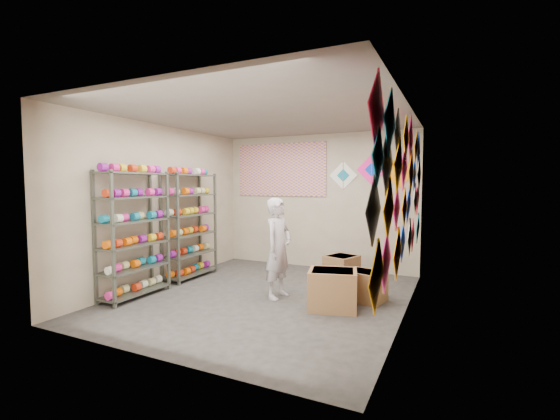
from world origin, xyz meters
The scene contains 12 objects.
ground centered at (0.00, 0.00, 0.00)m, with size 4.50×4.50×0.00m, color #2B2825.
room_walls centered at (0.00, 0.00, 1.64)m, with size 4.50×4.50×4.50m.
shelf_rack_front centered at (-1.78, -0.85, 0.95)m, with size 0.40×1.10×1.90m, color #4C5147.
shelf_rack_back centered at (-1.78, 0.45, 0.95)m, with size 0.40×1.10×1.90m, color #4C5147.
string_spools centered at (-1.78, -0.20, 1.05)m, with size 0.12×2.36×0.12m.
kite_wall_display centered at (1.98, -0.07, 1.66)m, with size 0.06×4.28×2.08m.
back_wall_kites centered at (1.12, 2.24, 1.93)m, with size 1.64×0.02×0.68m.
poster centered at (-0.80, 2.23, 2.00)m, with size 2.00×0.01×1.10m, color #784493.
shopkeeper centered at (0.19, 0.06, 0.75)m, with size 0.42×0.58×1.50m, color #C0B2AB.
carton_a centered at (1.08, -0.10, 0.27)m, with size 0.64×0.54×0.54m, color olive.
carton_b centered at (1.40, 0.45, 0.22)m, with size 0.53×0.44×0.44m, color olive.
carton_c centered at (0.78, 1.40, 0.22)m, with size 0.47×0.51×0.45m, color olive.
Camera 1 is at (2.59, -4.93, 1.70)m, focal length 24.00 mm.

